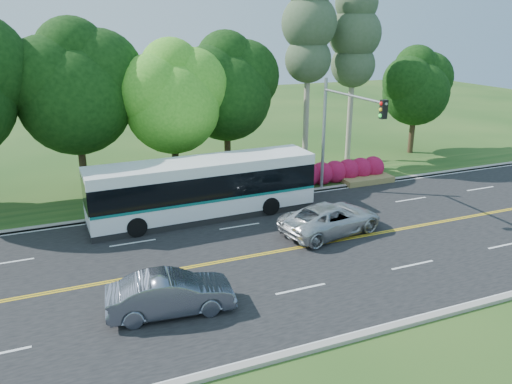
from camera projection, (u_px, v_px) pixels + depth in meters
name	position (u px, v px, depth m)	size (l,w,h in m)	color
ground	(276.00, 252.00, 23.16)	(120.00, 120.00, 0.00)	#1E4617
road	(276.00, 252.00, 23.15)	(60.00, 14.00, 0.02)	black
curb_north	(226.00, 202.00, 29.40)	(60.00, 0.30, 0.15)	#9E988E
curb_south	(363.00, 335.00, 16.87)	(60.00, 0.30, 0.15)	#9E988E
grass_verge	(216.00, 193.00, 31.03)	(60.00, 4.00, 0.10)	#1E4617
lane_markings	(274.00, 252.00, 23.12)	(57.60, 13.82, 0.00)	gold
tree_row	(115.00, 82.00, 29.78)	(44.70, 9.10, 13.84)	black
bougainvillea_hedge	(324.00, 174.00, 32.65)	(9.50, 2.25, 1.50)	#A40D2F
traffic_signal	(341.00, 122.00, 28.72)	(0.42, 6.10, 7.00)	#94979C
transit_bus	(203.00, 189.00, 26.84)	(12.29, 3.03, 3.20)	white
sedan	(171.00, 294.00, 18.08)	(1.60, 4.60, 1.52)	slate
suv	(331.00, 219.00, 25.03)	(2.51, 5.44, 1.51)	silver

